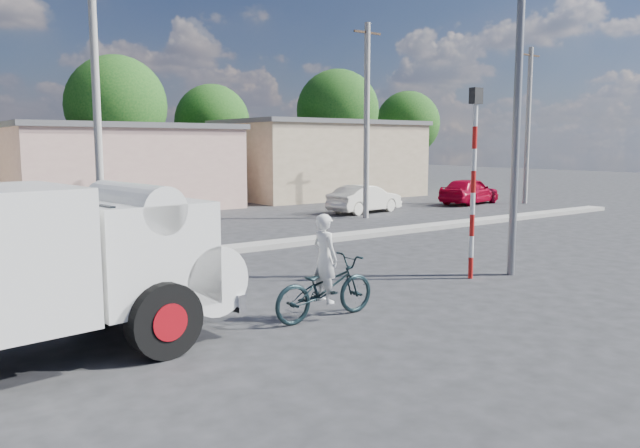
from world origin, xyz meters
TOP-DOWN VIEW (x-y plane):
  - ground_plane at (0.00, 0.00)m, footprint 120.00×120.00m
  - median at (0.00, 8.00)m, footprint 40.00×0.80m
  - truck at (-6.35, 1.47)m, footprint 6.36×3.00m
  - bicycle at (-1.54, 0.84)m, footprint 2.13×0.76m
  - cyclist at (-1.54, 0.84)m, footprint 0.39×0.58m
  - car_cream at (10.32, 13.60)m, footprint 3.96×1.88m
  - car_red at (17.34, 13.48)m, footprint 4.24×2.35m
  - traffic_pole at (3.20, 1.50)m, footprint 0.28×0.18m
  - streetlight at (4.14, 1.20)m, footprint 2.34×0.22m
  - building_row at (1.10, 22.00)m, footprint 37.80×7.30m
  - tree_row at (7.45, 28.53)m, footprint 51.24×7.43m
  - utility_poles at (3.25, 12.00)m, footprint 35.40×0.24m

SIDE VIEW (x-z plane):
  - ground_plane at x=0.00m, z-range 0.00..0.00m
  - median at x=0.00m, z-range 0.00..0.16m
  - bicycle at x=-1.54m, z-range 0.00..1.11m
  - car_cream at x=10.32m, z-range 0.00..1.26m
  - car_red at x=17.34m, z-range 0.00..1.37m
  - cyclist at x=-1.54m, z-range 0.00..1.59m
  - truck at x=-6.35m, z-range 0.14..2.67m
  - building_row at x=1.10m, z-range -0.09..4.35m
  - traffic_pole at x=3.20m, z-range 0.41..4.77m
  - utility_poles at x=3.25m, z-range 0.07..8.07m
  - tree_row at x=7.45m, z-range 0.75..9.17m
  - streetlight at x=4.14m, z-range 0.46..9.46m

